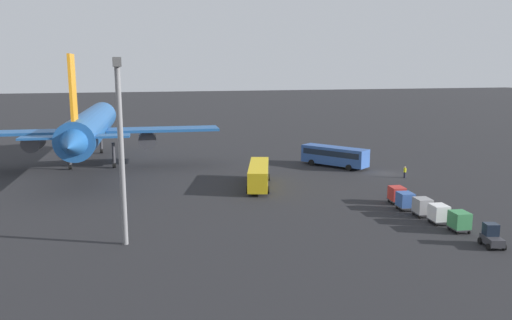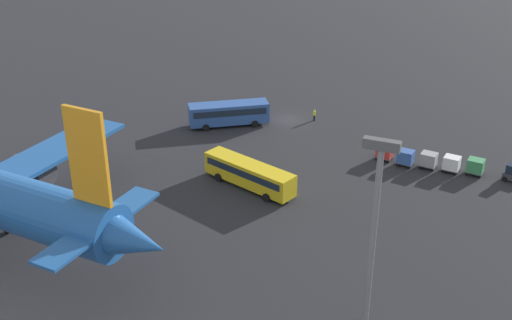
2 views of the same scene
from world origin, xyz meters
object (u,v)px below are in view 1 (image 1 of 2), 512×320
shuttle_bus_far (259,173)px  baggage_tug (492,237)px  cargo_cart_red (397,194)px  cargo_cart_white (439,213)px  cargo_cart_green (459,220)px  airplane (91,127)px  cargo_cart_grey (422,206)px  cargo_cart_blue (405,200)px  shuttle_bus_near (335,155)px  worker_person (405,172)px

shuttle_bus_far → baggage_tug: bearing=-136.3°
cargo_cart_red → cargo_cart_white: bearing=178.5°
cargo_cart_green → cargo_cart_white: bearing=7.2°
airplane → cargo_cart_grey: bearing=-133.6°
baggage_tug → cargo_cart_blue: baggage_tug is taller
shuttle_bus_far → shuttle_bus_near: bearing=-39.6°
shuttle_bus_far → cargo_cart_red: 18.84m
cargo_cart_green → cargo_cart_blue: 8.42m
shuttle_bus_near → airplane: bearing=40.2°
shuttle_bus_far → cargo_cart_white: 25.29m
cargo_cart_green → cargo_cart_red: size_ratio=1.00×
airplane → worker_person: (-21.71, -44.92, -5.88)m
cargo_cart_grey → cargo_cart_red: (5.59, -0.27, 0.00)m
cargo_cart_blue → cargo_cart_white: bearing=-175.8°
airplane → cargo_cart_blue: size_ratio=22.07×
shuttle_bus_far → cargo_cart_green: bearing=-132.5°
cargo_cart_blue → airplane: bearing=43.6°
shuttle_bus_far → cargo_cart_blue: bearing=-122.9°
cargo_cart_grey → worker_person: bearing=-27.5°
shuttle_bus_near → cargo_cart_grey: size_ratio=5.04×
worker_person → cargo_cart_green: size_ratio=0.79×
shuttle_bus_near → baggage_tug: bearing=142.1°
shuttle_bus_near → cargo_cart_red: (-23.32, 2.73, -0.79)m
shuttle_bus_near → cargo_cart_green: bearing=141.6°
cargo_cart_red → cargo_cart_grey: bearing=177.2°
baggage_tug → cargo_cart_green: bearing=16.6°
cargo_cart_blue → cargo_cart_red: size_ratio=1.00×
cargo_cart_green → cargo_cart_blue: same height
shuttle_bus_far → baggage_tug: (-28.69, -13.65, -0.92)m
shuttle_bus_near → shuttle_bus_far: (-10.17, 16.20, -0.13)m
airplane → cargo_cart_blue: 51.29m
cargo_cart_white → shuttle_bus_near: bearing=-5.3°
baggage_tug → cargo_cart_blue: size_ratio=1.21×
cargo_cart_grey → cargo_cart_blue: bearing=7.4°
shuttle_bus_near → cargo_cart_grey: bearing=139.9°
baggage_tug → worker_person: (27.97, -8.94, -0.07)m
shuttle_bus_near → cargo_cart_green: 34.61m
shuttle_bus_near → shuttle_bus_far: 19.13m
worker_person → cargo_cart_red: cargo_cart_red is taller
cargo_cart_blue → worker_person: bearing=-32.7°
cargo_cart_white → cargo_cart_blue: same height
baggage_tug → worker_person: size_ratio=1.53×
shuttle_bus_far → cargo_cart_red: size_ratio=5.65×
airplane → baggage_tug: bearing=-139.5°
baggage_tug → cargo_cart_green: size_ratio=1.21×
airplane → cargo_cart_red: (-34.13, -35.80, -5.55)m
cargo_cart_white → cargo_cart_grey: same height
cargo_cart_green → shuttle_bus_far: bearing=29.2°
airplane → cargo_cart_grey: airplane is taller
shuttle_bus_far → cargo_cart_white: bearing=-130.1°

